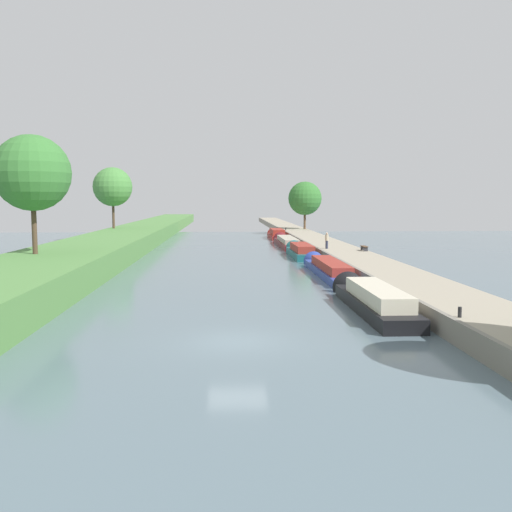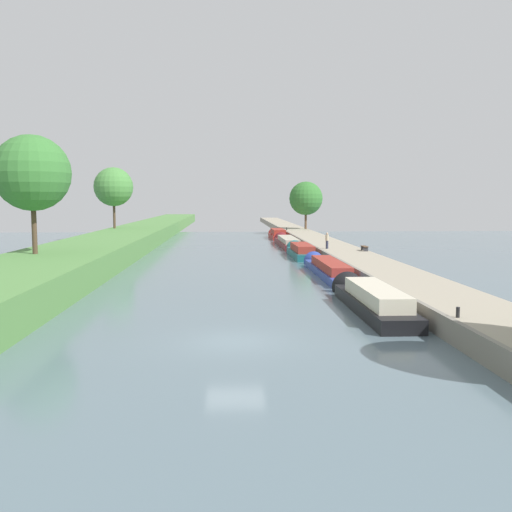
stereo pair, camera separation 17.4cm
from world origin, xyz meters
name	(u,v)px [view 2 (the right image)]	position (x,y,z in m)	size (l,w,h in m)	color
ground_plane	(235,341)	(0.00, 0.00, 0.00)	(160.00, 160.00, 0.00)	slate
right_towpath	(497,327)	(11.30, 0.00, 0.50)	(4.39, 260.00, 0.99)	#9E937F
stone_quay	(444,327)	(8.98, 0.00, 0.52)	(0.25, 260.00, 1.04)	gray
narrowboat_black	(370,299)	(7.41, 6.46, 0.58)	(2.10, 11.68, 2.11)	black
narrowboat_blue	(327,268)	(7.66, 20.65, 0.50)	(1.93, 14.26, 1.87)	#283D93
narrowboat_teal	(300,251)	(7.41, 34.83, 0.55)	(2.08, 10.89, 2.05)	#195B60
narrowboat_maroon	(287,242)	(7.43, 48.22, 0.49)	(2.14, 15.97, 2.03)	maroon
narrowboat_red	(277,234)	(7.45, 62.58, 0.58)	(2.17, 10.72, 2.21)	maroon
tree_rightbank_midnear	(306,198)	(13.01, 70.27, 6.16)	(5.64, 5.64, 8.00)	brown
tree_leftbank_downstream	(114,187)	(-15.97, 55.01, 7.70)	(5.36, 5.36, 8.44)	#4C3828
tree_leftbank_upstream	(32,173)	(-14.51, 18.64, 7.88)	(5.55, 5.55, 8.70)	#4C3828
person_walking	(327,240)	(9.81, 32.57, 1.86)	(0.34, 0.34, 1.66)	#282D42
mooring_bollard_near	(458,312)	(9.41, -0.34, 1.22)	(0.16, 0.16, 0.45)	black
mooring_bollard_far	(287,229)	(9.41, 66.89, 1.22)	(0.16, 0.16, 0.45)	black
park_bench	(364,247)	(13.04, 30.12, 1.34)	(0.44, 1.50, 0.47)	#333338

